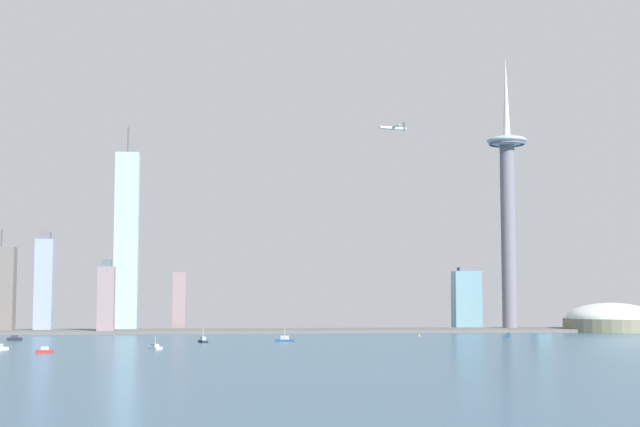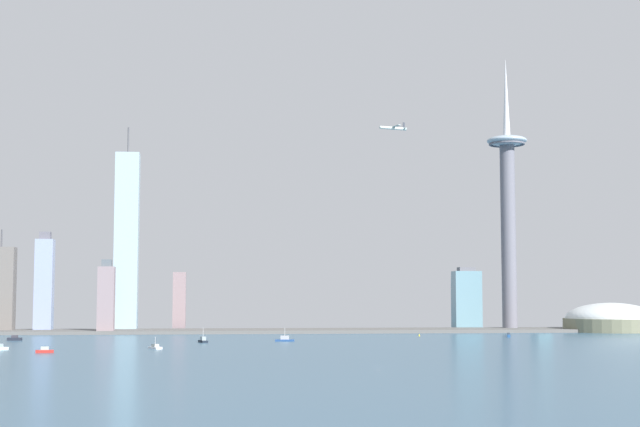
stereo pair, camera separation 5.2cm
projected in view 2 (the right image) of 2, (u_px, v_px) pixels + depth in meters
ground_plane at (379, 366)px, 472.83m from camera, size 6000.00×6000.00×0.00m
waterfront_pier at (297, 331)px, 922.17m from camera, size 698.30×74.69×3.06m
observation_tower at (508, 198)px, 976.94m from camera, size 41.01×41.01×281.36m
stadium_dome at (611, 321)px, 941.40m from camera, size 92.67×92.67×30.89m
skyscraper_0 at (541, 307)px, 1041.22m from camera, size 16.06×25.56×46.54m
skyscraper_1 at (0, 290)px, 905.03m from camera, size 26.51×16.78×98.40m
skyscraper_2 at (44, 284)px, 918.40m from camera, size 16.96×15.46×97.01m
skyscraper_3 at (127, 242)px, 946.08m from camera, size 23.40×19.23×203.74m
skyscraper_4 at (467, 300)px, 990.10m from camera, size 27.86×21.00×64.95m
skyscraper_5 at (106, 299)px, 884.78m from camera, size 15.06×15.40×68.97m
skyscraper_6 at (179, 302)px, 962.14m from camera, size 12.93×15.06×59.08m
boat_0 at (203, 340)px, 721.03m from camera, size 7.78×15.79×11.20m
boat_1 at (155, 347)px, 634.09m from camera, size 9.91×13.89×7.75m
boat_2 at (509, 335)px, 814.48m from camera, size 4.27×7.83×3.80m
boat_3 at (285, 339)px, 739.68m from camera, size 15.31×5.69×10.36m
boat_4 at (15, 339)px, 752.28m from camera, size 11.34×4.38×4.12m
boat_7 at (45, 351)px, 586.86m from camera, size 11.11×4.20×3.88m
channel_buoy_0 at (419, 335)px, 832.58m from camera, size 1.34×1.34×2.42m
airplane at (393, 128)px, 909.97m from camera, size 27.61×25.38×7.78m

